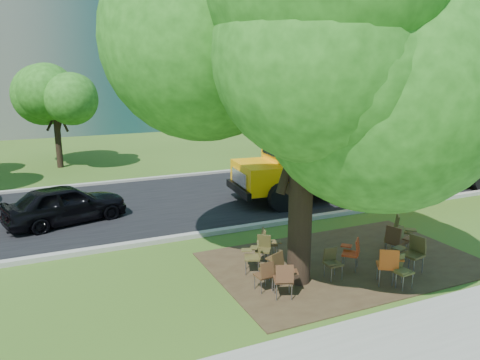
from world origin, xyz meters
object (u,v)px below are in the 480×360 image
chair_2 (274,265)px  chair_9 (263,247)px  chair_1 (285,277)px  black_car (66,204)px  chair_0 (266,273)px  chair_7 (397,239)px  chair_12 (402,228)px  chair_10 (268,241)px  school_bus (401,147)px  chair_8 (254,254)px  chair_11 (353,251)px  chair_3 (332,260)px  chair_6 (413,250)px  chair_13 (396,236)px  main_tree (305,63)px  chair_4 (389,263)px  chair_5 (401,268)px

chair_2 → chair_9: 1.40m
chair_1 → black_car: bearing=138.2°
chair_0 → chair_9: size_ratio=0.99×
chair_7 → chair_12: 1.07m
chair_10 → chair_1: bearing=-1.4°
school_bus → chair_8: size_ratio=16.30×
chair_11 → chair_12: chair_12 is taller
chair_1 → chair_9: 2.01m
chair_1 → chair_7: chair_7 is taller
chair_3 → chair_6: (2.07, -0.54, 0.12)m
chair_11 → school_bus: bearing=-4.7°
chair_13 → chair_6: bearing=-125.7°
chair_2 → chair_10: bearing=42.5°
main_tree → chair_9: (-0.30, 1.33, -4.67)m
school_bus → chair_3: school_bus is taller
chair_4 → chair_5: bearing=-7.1°
chair_1 → chair_3: bearing=36.3°
main_tree → chair_12: main_tree is taller
chair_2 → black_car: bearing=95.3°
chair_6 → chair_13: bearing=-37.5°
chair_7 → chair_10: 3.45m
black_car → school_bus: bearing=-110.2°
chair_1 → chair_7: bearing=30.9°
chair_8 → black_car: size_ratio=0.21×
chair_9 → chair_10: (0.28, 0.24, 0.04)m
chair_4 → chair_8: bearing=175.5°
chair_2 → chair_4: bearing=-47.5°
chair_7 → school_bus: bearing=121.1°
chair_1 → chair_2: bearing=106.1°
chair_1 → chair_10: size_ratio=1.03×
chair_0 → black_car: 8.13m
chair_0 → chair_11: bearing=-0.7°
chair_6 → chair_2: bearing=66.5°
chair_10 → chair_12: 4.00m
chair_5 → chair_13: (1.44, 1.74, -0.00)m
chair_3 → chair_6: chair_6 is taller
chair_1 → chair_13: bearing=35.6°
chair_4 → chair_7: chair_4 is taller
chair_11 → black_car: (-6.36, 7.02, 0.15)m
chair_6 → chair_8: size_ratio=1.19×
chair_3 → black_car: (-5.55, 7.26, 0.18)m
chair_5 → chair_10: bearing=-59.6°
main_tree → chair_6: bearing=-14.1°
chair_13 → chair_3: bearing=-176.1°
chair_5 → chair_3: bearing=-47.0°
chair_2 → school_bus: bearing=8.4°
chair_2 → chair_5: bearing=-49.0°
chair_8 → chair_11: size_ratio=0.97×
chair_4 → chair_6: bearing=51.5°
chair_0 → chair_8: bearing=73.6°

